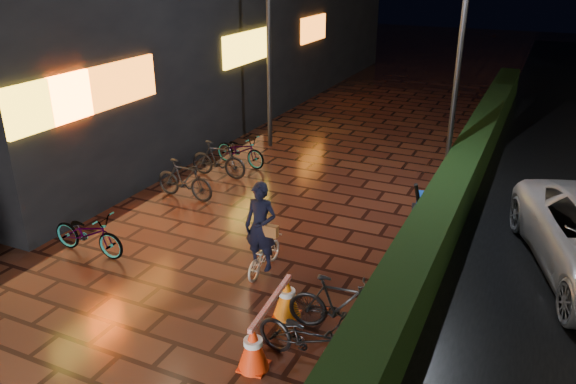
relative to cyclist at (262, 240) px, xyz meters
The scene contains 9 objects.
ground 1.97m from the cyclist, 113.87° to the right, with size 80.00×80.00×0.00m, color #381911.
hedge 6.78m from the cyclist, 67.99° to the left, with size 0.70×20.00×1.00m, color black.
lamp_post_hedge 6.01m from the cyclist, 67.98° to the left, with size 0.45×0.14×4.70m.
lamp_post_sf 7.31m from the cyclist, 115.61° to the left, with size 0.46×0.14×4.75m.
cyclist is the anchor object (origin of this frame).
traffic_barrier 1.91m from the cyclist, 58.84° to the right, with size 0.52×1.67×0.67m.
cart_assembly 3.59m from the cyclist, 52.65° to the left, with size 0.66×0.70×1.08m.
parked_bikes_storefront 3.89m from the cyclist, 142.84° to the left, with size 1.76×5.99×0.90m.
parked_bikes_hedge 2.27m from the cyclist, 41.18° to the right, with size 1.71×1.53×0.90m.
Camera 1 is at (4.73, -5.77, 5.08)m, focal length 35.00 mm.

